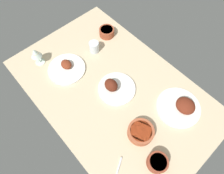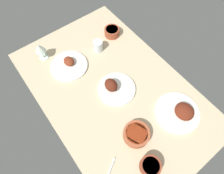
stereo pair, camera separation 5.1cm
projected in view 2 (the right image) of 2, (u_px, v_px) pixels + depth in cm
name	position (u px, v px, depth cm)	size (l,w,h in cm)	color
dining_table	(112.00, 90.00, 130.46)	(140.00, 90.00, 4.00)	#C6B28E
plate_center_main	(69.00, 65.00, 136.12)	(26.56, 26.56, 6.40)	white
plate_far_side	(114.00, 87.00, 126.05)	(25.30, 25.30, 9.87)	white
plate_near_viewer	(180.00, 112.00, 117.79)	(28.04, 28.04, 8.67)	white
bowl_sauce	(136.00, 134.00, 110.99)	(15.70, 15.70, 5.33)	#A35133
bowl_potatoes	(112.00, 32.00, 148.85)	(11.72, 11.72, 6.21)	brown
bowl_onions	(150.00, 166.00, 102.33)	(11.37, 11.37, 6.16)	brown
wine_glass	(40.00, 49.00, 132.34)	(7.60, 7.60, 14.00)	silver
water_tumbler	(98.00, 46.00, 141.02)	(7.28, 7.28, 8.34)	silver
fork_loose	(108.00, 174.00, 103.09)	(18.59, 0.90, 0.80)	silver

